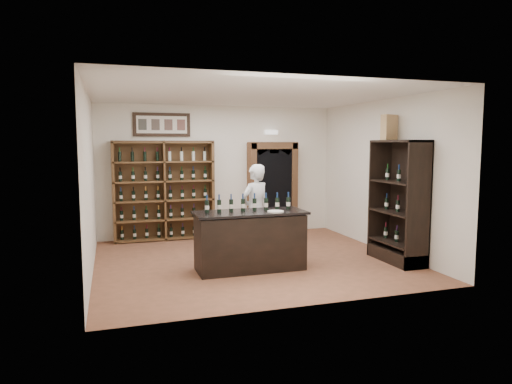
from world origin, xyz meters
The scene contains 22 objects.
floor centered at (0.00, 0.00, 0.00)m, with size 5.50×5.50×0.00m, color brown.
ceiling centered at (0.00, 0.00, 3.00)m, with size 5.50×5.50×0.00m, color white.
wall_back centered at (0.00, 2.50, 1.50)m, with size 5.50×0.04×3.00m, color silver.
wall_left centered at (-2.75, 0.00, 1.50)m, with size 0.04×5.00×3.00m, color silver.
wall_right centered at (2.75, 0.00, 1.50)m, with size 0.04×5.00×3.00m, color silver.
wine_shelf centered at (-1.30, 2.33, 1.10)m, with size 2.20×0.38×2.20m.
framed_picture centered at (-1.30, 2.47, 2.55)m, with size 1.25×0.04×0.52m, color black.
arched_doorway centered at (1.25, 2.33, 1.14)m, with size 1.17×0.35×2.17m.
emergency_light centered at (1.25, 2.42, 2.40)m, with size 0.30×0.10×0.10m, color white.
tasting_counter centered at (-0.20, -0.60, 0.49)m, with size 1.88×0.78×1.00m.
counter_bottle_0 centered at (-0.92, -0.53, 1.11)m, with size 0.07×0.07×0.30m.
counter_bottle_1 centered at (-0.71, -0.53, 1.11)m, with size 0.07×0.07×0.30m.
counter_bottle_2 centered at (-0.51, -0.53, 1.11)m, with size 0.07×0.07×0.30m.
counter_bottle_3 centered at (-0.30, -0.53, 1.11)m, with size 0.07×0.07×0.30m.
counter_bottle_4 centered at (-0.10, -0.53, 1.11)m, with size 0.07×0.07×0.30m.
counter_bottle_5 centered at (0.11, -0.53, 1.11)m, with size 0.07×0.07×0.30m.
counter_bottle_6 centered at (0.31, -0.53, 1.11)m, with size 0.07×0.07×0.30m.
counter_bottle_7 centered at (0.52, -0.53, 1.11)m, with size 0.07×0.07×0.30m.
side_cabinet centered at (2.52, -0.90, 0.75)m, with size 0.48×1.20×2.20m.
shopkeeper centered at (0.19, 0.35, 0.88)m, with size 0.64×0.42×1.75m, color silver.
plate centered at (0.18, -0.81, 1.01)m, with size 0.28×0.28×0.02m, color beige.
wine_crate centered at (2.53, -0.50, 2.43)m, with size 0.33×0.14×0.47m, color tan.
Camera 1 is at (-2.41, -7.86, 2.14)m, focal length 32.00 mm.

